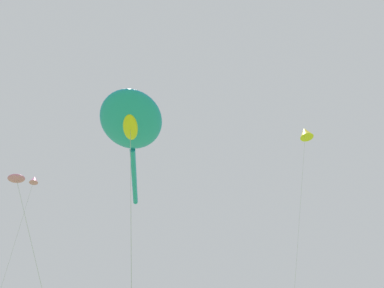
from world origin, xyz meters
TOP-DOWN VIEW (x-y plane):
  - big_show_kite at (1.44, 12.08)m, footprint 9.21×10.87m
  - small_kite_box_yellow at (-2.99, 14.30)m, footprint 4.66×2.80m
  - small_kite_bird_shape at (1.70, 26.01)m, footprint 2.11×4.26m
  - small_kite_triangle_green at (15.90, 8.94)m, footprint 4.79×3.05m

SIDE VIEW (x-z plane):
  - small_kite_box_yellow at x=-2.99m, z-range 4.99..15.74m
  - big_show_kite at x=1.44m, z-range 7.19..22.59m
  - small_kite_bird_shape at x=1.70m, z-range 8.30..25.88m
  - small_kite_triangle_green at x=15.90m, z-range 9.75..30.41m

